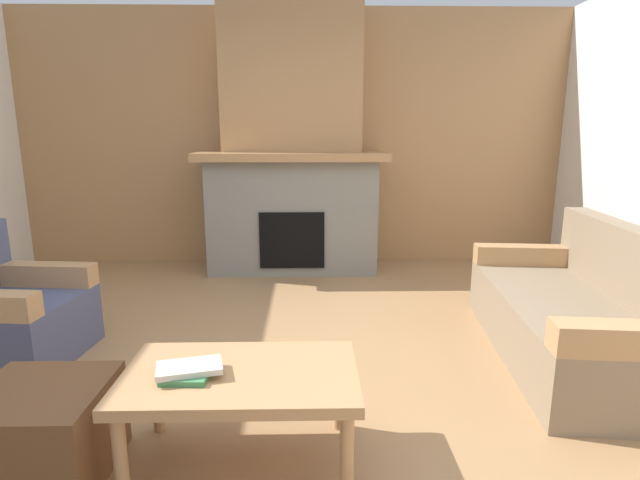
{
  "coord_description": "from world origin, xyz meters",
  "views": [
    {
      "loc": [
        0.17,
        -2.54,
        1.43
      ],
      "look_at": [
        0.24,
        0.67,
        0.72
      ],
      "focal_mm": 27.81,
      "sensor_mm": 36.0,
      "label": 1
    }
  ],
  "objects_px": {
    "fireplace": "(292,158)",
    "coffee_table": "(241,383)",
    "armchair": "(5,315)",
    "ottoman": "(43,433)",
    "couch": "(578,315)"
  },
  "relations": [
    {
      "from": "fireplace",
      "to": "armchair",
      "type": "relative_size",
      "value": 3.18
    },
    {
      "from": "armchair",
      "to": "coffee_table",
      "type": "xyz_separation_m",
      "value": [
        1.63,
        -1.04,
        0.08
      ]
    },
    {
      "from": "armchair",
      "to": "ottoman",
      "type": "height_order",
      "value": "armchair"
    },
    {
      "from": "couch",
      "to": "coffee_table",
      "type": "relative_size",
      "value": 1.88
    },
    {
      "from": "ottoman",
      "to": "armchair",
      "type": "bearing_deg",
      "value": 125.72
    },
    {
      "from": "fireplace",
      "to": "couch",
      "type": "relative_size",
      "value": 1.44
    },
    {
      "from": "fireplace",
      "to": "armchair",
      "type": "bearing_deg",
      "value": -128.84
    },
    {
      "from": "coffee_table",
      "to": "armchair",
      "type": "bearing_deg",
      "value": 147.3
    },
    {
      "from": "couch",
      "to": "ottoman",
      "type": "bearing_deg",
      "value": -159.15
    },
    {
      "from": "fireplace",
      "to": "ottoman",
      "type": "distance_m",
      "value": 3.57
    },
    {
      "from": "coffee_table",
      "to": "ottoman",
      "type": "bearing_deg",
      "value": -174.09
    },
    {
      "from": "fireplace",
      "to": "coffee_table",
      "type": "relative_size",
      "value": 2.7
    },
    {
      "from": "couch",
      "to": "ottoman",
      "type": "distance_m",
      "value": 3.02
    },
    {
      "from": "fireplace",
      "to": "armchair",
      "type": "xyz_separation_m",
      "value": [
        -1.75,
        -2.17,
        -0.87
      ]
    },
    {
      "from": "couch",
      "to": "armchair",
      "type": "distance_m",
      "value": 3.63
    }
  ]
}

